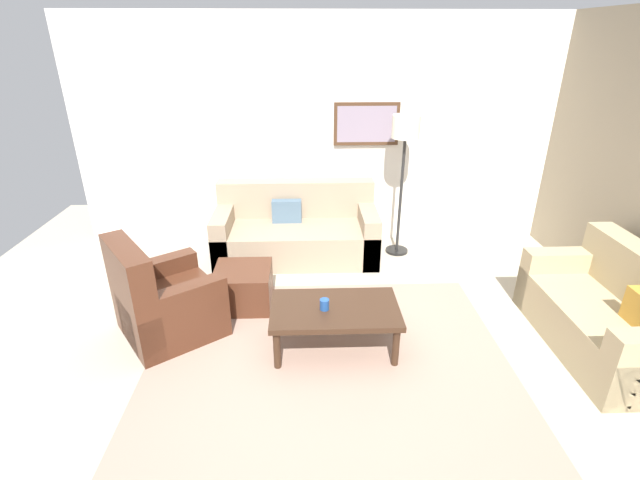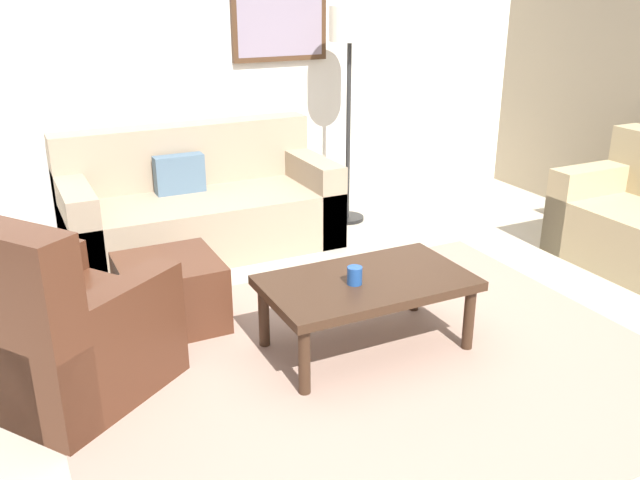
{
  "view_description": "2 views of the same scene",
  "coord_description": "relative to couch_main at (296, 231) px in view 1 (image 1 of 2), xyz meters",
  "views": [
    {
      "loc": [
        -0.18,
        -3.12,
        2.53
      ],
      "look_at": [
        -0.05,
        0.55,
        0.87
      ],
      "focal_mm": 25.48,
      "sensor_mm": 36.0,
      "label": 1
    },
    {
      "loc": [
        -1.61,
        -2.67,
        1.88
      ],
      "look_at": [
        -0.21,
        0.17,
        0.67
      ],
      "focal_mm": 38.09,
      "sensor_mm": 36.0,
      "label": 2
    }
  ],
  "objects": [
    {
      "name": "ground_plane",
      "position": [
        0.29,
        -2.09,
        -0.3
      ],
      "size": [
        8.0,
        8.0,
        0.0
      ],
      "primitive_type": "plane",
      "color": "#B2A893"
    },
    {
      "name": "rear_partition",
      "position": [
        0.29,
        0.51,
        1.1
      ],
      "size": [
        6.0,
        0.12,
        2.8
      ],
      "primitive_type": "cube",
      "color": "silver",
      "rests_on": "ground_plane"
    },
    {
      "name": "area_rug",
      "position": [
        0.29,
        -2.09,
        -0.29
      ],
      "size": [
        3.06,
        2.48,
        0.01
      ],
      "primitive_type": "cube",
      "color": "#A08170",
      "rests_on": "ground_plane"
    },
    {
      "name": "couch_main",
      "position": [
        0.0,
        0.0,
        0.0
      ],
      "size": [
        1.95,
        0.93,
        0.88
      ],
      "color": "gray",
      "rests_on": "ground_plane"
    },
    {
      "name": "couch_loveseat",
      "position": [
        2.76,
        -2.01,
        0.01
      ],
      "size": [
        0.83,
        1.55,
        0.88
      ],
      "color": "tan",
      "rests_on": "ground_plane"
    },
    {
      "name": "armchair_leather",
      "position": [
        -1.2,
        -1.67,
        0.01
      ],
      "size": [
        1.12,
        1.12,
        0.95
      ],
      "color": "#4C2819",
      "rests_on": "ground_plane"
    },
    {
      "name": "ottoman",
      "position": [
        -0.52,
        -1.19,
        -0.1
      ],
      "size": [
        0.56,
        0.56,
        0.4
      ],
      "primitive_type": "cube",
      "color": "#4C2819",
      "rests_on": "ground_plane"
    },
    {
      "name": "coffee_table",
      "position": [
        0.36,
        -1.92,
        0.06
      ],
      "size": [
        1.1,
        0.64,
        0.41
      ],
      "color": "#382316",
      "rests_on": "ground_plane"
    },
    {
      "name": "cup",
      "position": [
        0.26,
        -1.95,
        0.16
      ],
      "size": [
        0.08,
        0.08,
        0.09
      ],
      "primitive_type": "cylinder",
      "color": "#1E478C",
      "rests_on": "coffee_table"
    },
    {
      "name": "lamp_standing",
      "position": [
        1.28,
        -0.01,
        1.11
      ],
      "size": [
        0.32,
        0.32,
        1.71
      ],
      "color": "black",
      "rests_on": "ground_plane"
    },
    {
      "name": "framed_artwork",
      "position": [
        0.88,
        0.42,
        1.24
      ],
      "size": [
        0.8,
        0.04,
        0.51
      ],
      "color": "#472D1C"
    }
  ]
}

